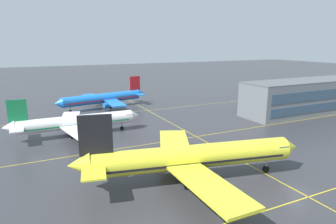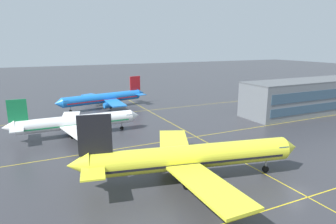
# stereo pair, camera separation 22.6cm
# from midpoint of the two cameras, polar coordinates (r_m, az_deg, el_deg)

# --- Properties ---
(ground_plane) EXTENTS (600.00, 600.00, 0.00)m
(ground_plane) POSITION_cam_midpoint_polar(r_m,az_deg,el_deg) (52.33, 23.88, -13.97)
(ground_plane) COLOR #333338
(airliner_front_gate) EXTENTS (40.22, 34.16, 12.57)m
(airliner_front_gate) POSITION_cam_midpoint_polar(r_m,az_deg,el_deg) (49.78, 4.45, -8.80)
(airliner_front_gate) COLOR yellow
(airliner_front_gate) RESTS_ON ground
(airliner_second_row) EXTENTS (33.43, 28.95, 10.43)m
(airliner_second_row) POSITION_cam_midpoint_polar(r_m,az_deg,el_deg) (77.45, -17.68, -1.90)
(airliner_second_row) COLOR white
(airliner_second_row) RESTS_ON ground
(airliner_third_row) EXTENTS (34.45, 29.28, 10.76)m
(airliner_third_row) POSITION_cam_midpoint_polar(r_m,az_deg,el_deg) (108.20, -12.52, 2.65)
(airliner_third_row) COLOR blue
(airliner_third_row) RESTS_ON ground
(taxiway_markings) EXTENTS (117.64, 109.23, 0.01)m
(taxiway_markings) POSITION_cam_midpoint_polar(r_m,az_deg,el_deg) (74.31, 5.46, -4.81)
(taxiway_markings) COLOR yellow
(taxiway_markings) RESTS_ON ground
(terminal_building) EXTENTS (74.53, 12.86, 11.16)m
(terminal_building) POSITION_cam_midpoint_polar(r_m,az_deg,el_deg) (119.59, 29.48, 3.16)
(terminal_building) COLOR slate
(terminal_building) RESTS_ON ground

